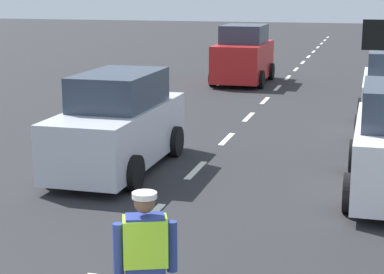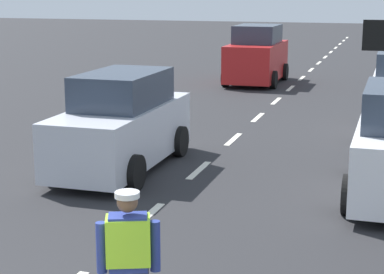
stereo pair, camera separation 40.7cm
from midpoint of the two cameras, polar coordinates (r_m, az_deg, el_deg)
name	(u,v)px [view 2 (the right image)]	position (r m, az deg, el deg)	size (l,w,h in m)	color
ground_plane	(292,87)	(25.62, 9.00, 4.23)	(96.00, 96.00, 0.00)	#28282B
lane_center_line	(307,74)	(29.74, 10.20, 5.36)	(0.14, 46.40, 0.01)	silver
road_worker	(131,259)	(7.09, -3.61, -10.42)	(0.69, 0.55, 1.67)	#383D4C
car_oncoming_lead	(122,124)	(13.83, -5.18, 1.09)	(1.86, 4.34, 2.02)	silver
car_oncoming_second	(257,56)	(26.45, 6.02, 6.90)	(2.07, 4.06, 2.28)	red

